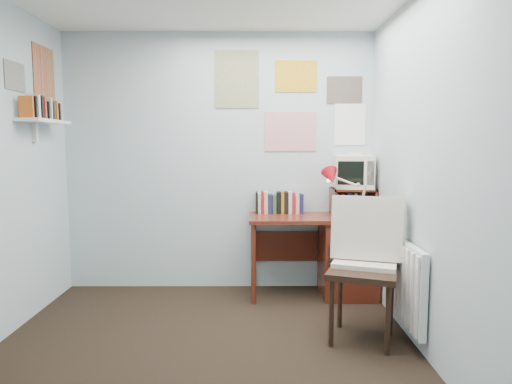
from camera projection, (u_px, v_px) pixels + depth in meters
ground at (199, 373)px, 2.87m from camera, size 3.50×3.50×0.00m
back_wall at (219, 162)px, 4.48m from camera, size 3.00×0.02×2.50m
right_wall at (446, 175)px, 2.74m from camera, size 0.02×3.50×2.50m
desk at (341, 253)px, 4.30m from camera, size 1.20×0.55×0.76m
desk_chair at (363, 272)px, 3.29m from camera, size 0.66×0.65×1.02m
desk_lamp at (367, 197)px, 4.02m from camera, size 0.35×0.32×0.41m
tv_riser at (353, 201)px, 4.36m from camera, size 0.40×0.30×0.25m
crt_tv at (354, 170)px, 4.35m from camera, size 0.40×0.38×0.34m
book_row at (286, 202)px, 4.43m from camera, size 0.60×0.14×0.22m
radiator at (404, 281)px, 3.38m from camera, size 0.09×0.80×0.60m
wall_shelf at (44, 121)px, 3.78m from camera, size 0.20×0.62×0.24m
posters_back at (291, 100)px, 4.41m from camera, size 1.20×0.01×0.90m
posters_left at (30, 75)px, 3.74m from camera, size 0.01×0.70×0.60m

